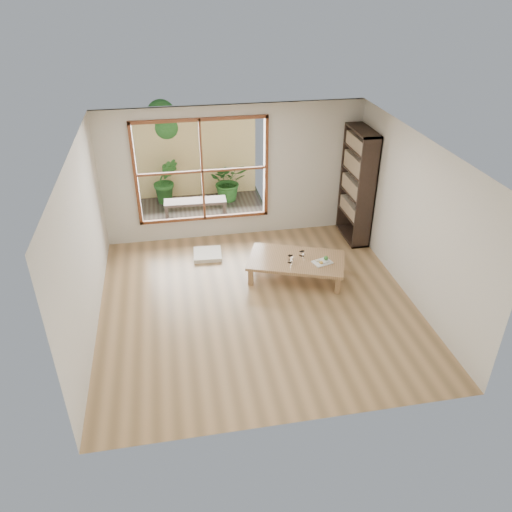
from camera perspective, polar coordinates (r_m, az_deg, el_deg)
The scene contains 15 objects.
ground at distance 8.15m, azimuth 0.11°, elevation -5.35°, with size 5.00×5.00×0.00m, color tan.
low_table at distance 8.66m, azimuth 4.63°, elevation -0.59°, with size 1.85×1.43×0.36m.
floor_cushion at distance 9.43m, azimuth -5.56°, elevation 0.20°, with size 0.52×0.52×0.08m, color white.
bookshelf at distance 9.82m, azimuth 11.49°, elevation 7.86°, with size 0.35×0.99×2.19m, color #30211A.
glass_tall at distance 8.50m, azimuth 3.89°, elevation -0.34°, with size 0.07×0.07×0.13m, color silver.
glass_mid at distance 8.72m, azimuth 5.34°, elevation 0.29°, with size 0.07×0.07×0.09m, color silver.
glass_short at distance 8.73m, azimuth 5.16°, elevation 0.28°, with size 0.06×0.06×0.08m, color silver.
glass_small at distance 8.61m, azimuth 4.05°, elevation -0.14°, with size 0.06×0.06×0.07m, color silver.
food_tray at distance 8.58m, azimuth 7.65°, elevation -0.59°, with size 0.36×0.30×0.10m.
deck at distance 11.15m, azimuth -6.31°, elevation 4.94°, with size 2.80×2.00×0.05m, color #3A342A.
garden_bench at distance 10.72m, azimuth -6.95°, elevation 6.04°, with size 1.32×0.42×0.41m.
bamboo_fence at distance 11.73m, azimuth -6.99°, elevation 10.98°, with size 2.80×0.06×1.80m, color #DDBB71.
shrub_right at distance 11.52m, azimuth -3.15°, elevation 8.56°, with size 0.82×0.71×0.92m, color #295F23.
shrub_left at distance 11.52m, azimuth -10.25°, elevation 8.48°, with size 0.58×0.46×1.05m, color #295F23.
garden_tree at distance 11.79m, azimuth -10.72°, elevation 14.48°, with size 1.04×0.85×2.22m.
Camera 1 is at (-1.21, -6.50, 4.77)m, focal length 35.00 mm.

